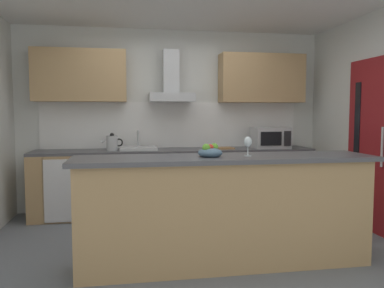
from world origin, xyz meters
name	(u,v)px	position (x,y,z in m)	size (l,w,h in m)	color
ground	(193,247)	(0.00, 0.00, -0.01)	(5.40, 4.47, 0.02)	slate
wall_back	(173,120)	(0.00, 1.80, 1.30)	(5.40, 0.12, 2.60)	silver
backsplash_tile	(173,125)	(0.00, 1.72, 1.23)	(3.74, 0.02, 0.66)	white
counter_back	(176,181)	(0.00, 1.42, 0.45)	(3.87, 0.60, 0.90)	tan
counter_island	(225,210)	(0.20, -0.53, 0.51)	(2.74, 0.64, 1.01)	tan
upper_cabinets	(174,77)	(0.00, 1.57, 1.91)	(3.82, 0.32, 0.70)	tan
side_door	(370,145)	(2.18, 0.25, 1.03)	(0.08, 0.85, 2.05)	maroon
oven	(172,181)	(-0.05, 1.39, 0.46)	(0.60, 0.62, 0.80)	slate
refrigerator	(70,187)	(-1.44, 1.39, 0.43)	(0.58, 0.60, 0.85)	white
microwave	(270,138)	(1.36, 1.36, 1.05)	(0.50, 0.38, 0.30)	#B7BABC
sink	(138,148)	(-0.52, 1.40, 0.93)	(0.50, 0.40, 0.26)	silver
kettle	(112,143)	(-0.87, 1.36, 1.01)	(0.29, 0.15, 0.24)	#B7BABC
range_hood	(171,86)	(-0.05, 1.52, 1.79)	(0.62, 0.45, 0.72)	#B7BABC
wine_glass	(248,143)	(0.40, -0.56, 1.14)	(0.08, 0.08, 0.18)	silver
fruit_bowl	(210,152)	(0.05, -0.55, 1.06)	(0.22, 0.22, 0.13)	slate
chopping_board	(221,148)	(0.63, 1.37, 0.91)	(0.34, 0.22, 0.02)	#9E7247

